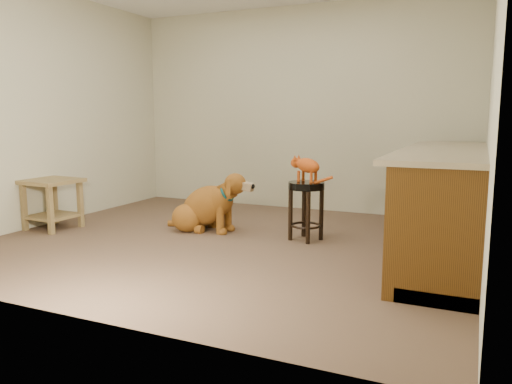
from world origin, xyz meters
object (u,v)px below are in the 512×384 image
at_px(padded_stool, 306,199).
at_px(golden_retriever, 207,207).
at_px(wood_stool, 416,192).
at_px(side_table, 52,196).
at_px(tabby_kitten, 306,166).

distance_m(padded_stool, golden_retriever, 1.11).
height_order(wood_stool, golden_retriever, wood_stool).
bearing_deg(wood_stool, side_table, -151.24).
bearing_deg(padded_stool, tabby_kitten, 155.66).
bearing_deg(tabby_kitten, padded_stool, -5.72).
bearing_deg(side_table, padded_stool, 13.73).
relative_size(side_table, tabby_kitten, 1.20).
bearing_deg(golden_retriever, wood_stool, 34.59).
distance_m(wood_stool, side_table, 4.05).
relative_size(wood_stool, side_table, 1.24).
bearing_deg(wood_stool, padded_stool, -124.30).
bearing_deg(side_table, wood_stool, 28.76).
xyz_separation_m(padded_stool, wood_stool, (0.88, 1.30, -0.06)).
bearing_deg(tabby_kitten, golden_retriever, -158.91).
distance_m(padded_stool, side_table, 2.74).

